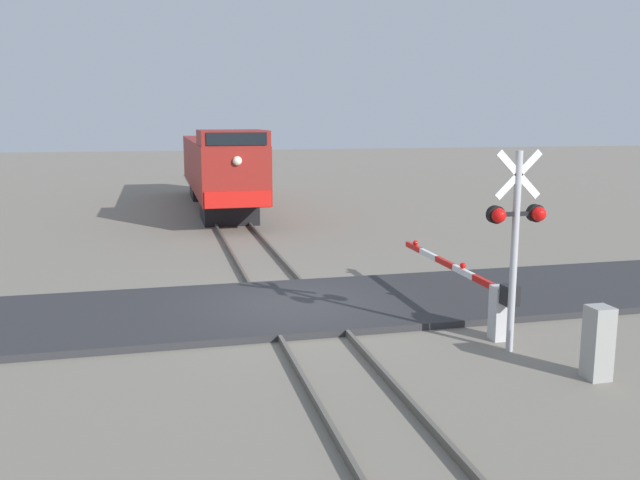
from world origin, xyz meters
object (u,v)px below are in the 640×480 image
(crossing_gate, at_px, (483,294))
(utility_cabinet, at_px, (598,343))
(crossing_signal, at_px, (516,229))
(locomotive, at_px, (219,167))

(crossing_gate, bearing_deg, utility_cabinet, -78.90)
(crossing_signal, xyz_separation_m, utility_cabinet, (0.75, -1.65, -1.79))
(crossing_signal, distance_m, crossing_gate, 2.22)
(utility_cabinet, bearing_deg, crossing_gate, 101.10)
(crossing_gate, xyz_separation_m, utility_cabinet, (0.61, -3.11, -0.12))
(locomotive, xyz_separation_m, crossing_gate, (3.73, -21.01, -1.31))
(crossing_signal, height_order, utility_cabinet, crossing_signal)
(crossing_gate, bearing_deg, crossing_signal, -95.52)
(locomotive, height_order, crossing_gate, locomotive)
(crossing_signal, relative_size, utility_cabinet, 3.00)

